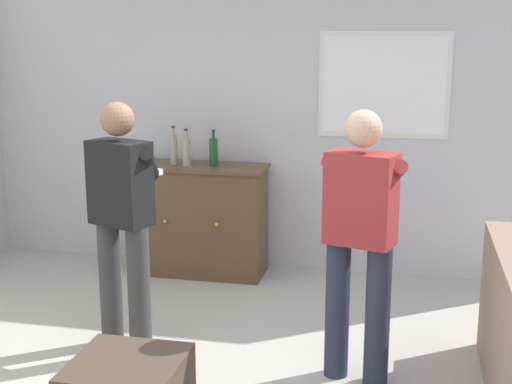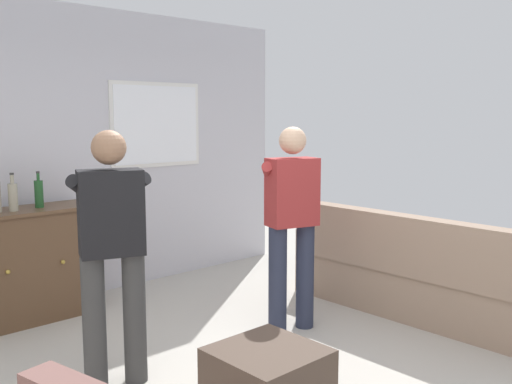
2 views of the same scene
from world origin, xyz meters
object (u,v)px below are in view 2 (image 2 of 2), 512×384
(person_standing_left, at_px, (112,246))
(bottle_spirits_clear, at_px, (13,196))
(couch, at_px, (422,280))
(sideboard_cabinet, at_px, (26,265))
(person_standing_right, at_px, (291,218))
(bottle_liquor_amber, at_px, (39,193))

(person_standing_left, bearing_deg, bottle_spirits_clear, 91.99)
(couch, xyz_separation_m, bottle_spirits_clear, (-2.61, 2.27, 0.75))
(sideboard_cabinet, bearing_deg, person_standing_left, -91.25)
(couch, bearing_deg, person_standing_right, 148.43)
(bottle_liquor_amber, distance_m, person_standing_right, 2.19)
(sideboard_cabinet, xyz_separation_m, person_standing_right, (1.52, -1.70, 0.45))
(bottle_spirits_clear, bearing_deg, couch, -41.00)
(sideboard_cabinet, height_order, person_standing_left, person_standing_left)
(sideboard_cabinet, height_order, bottle_spirits_clear, bottle_spirits_clear)
(bottle_spirits_clear, xyz_separation_m, person_standing_right, (1.61, -1.66, -0.17))
(bottle_spirits_clear, bearing_deg, sideboard_cabinet, 26.02)
(bottle_spirits_clear, distance_m, person_standing_right, 2.32)
(sideboard_cabinet, bearing_deg, couch, -42.51)
(person_standing_left, bearing_deg, couch, -15.92)
(bottle_liquor_amber, relative_size, person_standing_left, 0.19)
(person_standing_right, bearing_deg, person_standing_left, 175.81)
(couch, height_order, sideboard_cabinet, sideboard_cabinet)
(couch, xyz_separation_m, person_standing_right, (-1.00, 0.62, 0.59))
(couch, xyz_separation_m, sideboard_cabinet, (-2.53, 2.32, 0.14))
(person_standing_left, bearing_deg, sideboard_cabinet, 88.75)
(couch, height_order, bottle_spirits_clear, bottle_spirits_clear)
(sideboard_cabinet, height_order, bottle_liquor_amber, bottle_liquor_amber)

